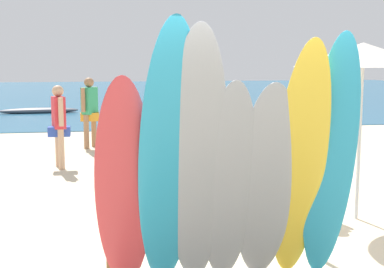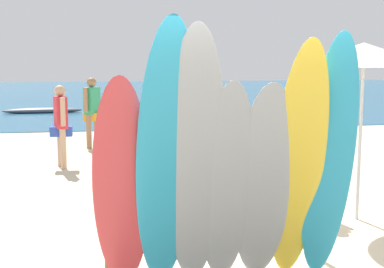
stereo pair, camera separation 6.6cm
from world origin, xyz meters
name	(u,v)px [view 1 (the left image)]	position (x,y,z in m)	size (l,w,h in m)	color
ground	(132,121)	(0.00, 14.00, 0.00)	(60.00, 60.00, 0.00)	beige
ocean_water	(116,93)	(0.00, 31.21, 0.01)	(60.00, 40.00, 0.02)	#235B7F
surfboard_rack	(220,213)	(0.00, 0.00, 0.58)	(2.38, 0.07, 0.78)	brown
surfboard_red_0	(124,186)	(-1.00, -0.44, 1.01)	(0.53, 0.07, 2.06)	#D13D42
surfboard_teal_1	(169,159)	(-0.60, -0.54, 1.26)	(0.55, 0.07, 2.59)	#289EC6
surfboard_grey_2	(197,162)	(-0.34, -0.54, 1.24)	(0.55, 0.07, 2.53)	#999EA3
surfboard_grey_3	(229,185)	(-0.03, -0.50, 0.99)	(0.50, 0.07, 2.04)	#999EA3
surfboard_grey_4	(266,185)	(0.33, -0.50, 0.98)	(0.58, 0.08, 2.02)	#999EA3
surfboard_yellow_5	(300,165)	(0.63, -0.55, 1.17)	(0.51, 0.07, 2.42)	yellow
surfboard_teal_6	(331,160)	(0.94, -0.55, 1.20)	(0.50, 0.07, 2.45)	#289EC6
beachgoer_midbeach	(291,149)	(1.47, 1.88, 0.90)	(0.57, 0.31, 1.56)	#9E704C
beachgoer_photographing	(172,111)	(0.59, 7.78, 0.91)	(0.55, 0.36, 1.57)	brown
beachgoer_by_water	(90,108)	(-1.42, 8.09, 1.00)	(0.45, 0.58, 1.74)	#9E704C
beachgoer_near_rack	(59,121)	(-1.99, 5.65, 0.96)	(0.43, 0.62, 1.66)	tan
beach_umbrella	(363,55)	(2.23, 1.35, 2.22)	(1.81, 1.81, 2.38)	silver
distant_boat	(39,111)	(-3.62, 17.34, 0.12)	(3.23, 0.84, 0.26)	#4C515B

